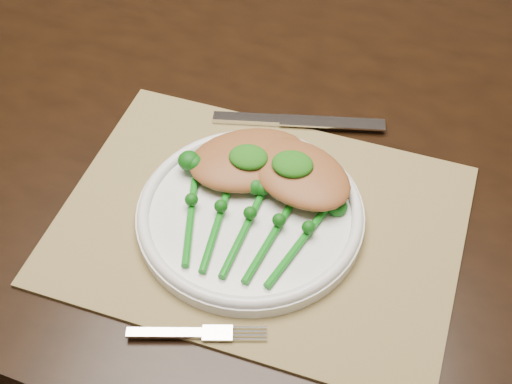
% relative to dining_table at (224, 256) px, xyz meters
% --- Properties ---
extents(floor, '(4.00, 4.00, 0.00)m').
position_rel_dining_table_xyz_m(floor, '(-0.15, 0.13, -0.38)').
color(floor, '#52311C').
rests_on(floor, ground).
extents(dining_table, '(1.72, 1.13, 0.75)m').
position_rel_dining_table_xyz_m(dining_table, '(0.00, 0.00, 0.00)').
color(dining_table, black).
rests_on(dining_table, ground).
extents(placemat, '(0.49, 0.38, 0.00)m').
position_rel_dining_table_xyz_m(placemat, '(0.11, -0.20, 0.37)').
color(placemat, olive).
rests_on(placemat, dining_table).
extents(dinner_plate, '(0.26, 0.26, 0.02)m').
position_rel_dining_table_xyz_m(dinner_plate, '(0.09, -0.20, 0.39)').
color(dinner_plate, white).
rests_on(dinner_plate, placemat).
extents(knife, '(0.22, 0.05, 0.01)m').
position_rel_dining_table_xyz_m(knife, '(0.10, -0.04, 0.38)').
color(knife, silver).
rests_on(knife, placemat).
extents(fork, '(0.14, 0.04, 0.00)m').
position_rel_dining_table_xyz_m(fork, '(0.08, -0.36, 0.38)').
color(fork, silver).
rests_on(fork, placemat).
extents(chicken_fillet_left, '(0.17, 0.15, 0.03)m').
position_rel_dining_table_xyz_m(chicken_fillet_left, '(0.08, -0.14, 0.41)').
color(chicken_fillet_left, '#93562A').
rests_on(chicken_fillet_left, dinner_plate).
extents(chicken_fillet_right, '(0.16, 0.15, 0.03)m').
position_rel_dining_table_xyz_m(chicken_fillet_right, '(0.14, -0.15, 0.41)').
color(chicken_fillet_right, '#93562A').
rests_on(chicken_fillet_right, dinner_plate).
extents(pesto_dollop_left, '(0.05, 0.04, 0.02)m').
position_rel_dining_table_xyz_m(pesto_dollop_left, '(0.08, -0.15, 0.42)').
color(pesto_dollop_left, '#114B0A').
rests_on(pesto_dollop_left, chicken_fillet_left).
extents(pesto_dollop_right, '(0.05, 0.04, 0.02)m').
position_rel_dining_table_xyz_m(pesto_dollop_right, '(0.13, -0.15, 0.43)').
color(pesto_dollop_right, '#114B0A').
rests_on(pesto_dollop_right, chicken_fillet_right).
extents(broccolini_bundle, '(0.16, 0.18, 0.04)m').
position_rel_dining_table_xyz_m(broccolini_bundle, '(0.09, -0.23, 0.40)').
color(broccolini_bundle, '#0D6812').
rests_on(broccolini_bundle, dinner_plate).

